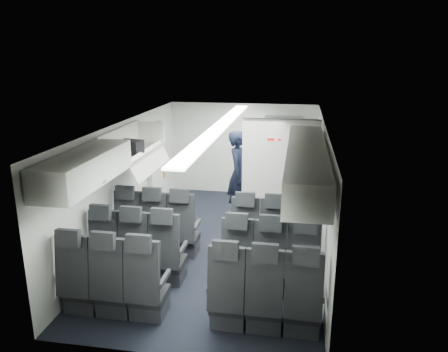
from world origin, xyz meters
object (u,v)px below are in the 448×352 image
(seat_row_rear, at_px, (187,293))
(carry_on_bag, at_px, (131,147))
(seat_row_mid, at_px, (202,260))
(boarding_door, at_px, (157,166))
(flight_attendant, at_px, (239,174))
(galley_unit, at_px, (282,159))
(seat_row_front, at_px, (214,235))

(seat_row_rear, height_order, carry_on_bag, carry_on_bag)
(seat_row_mid, distance_m, seat_row_rear, 0.90)
(boarding_door, bearing_deg, flight_attendant, -3.35)
(galley_unit, height_order, boarding_door, galley_unit)
(seat_row_rear, bearing_deg, seat_row_mid, 90.00)
(boarding_door, bearing_deg, seat_row_front, -51.84)
(seat_row_mid, xyz_separation_m, boarding_door, (-1.64, 2.99, 0.55))
(seat_row_mid, height_order, galley_unit, galley_unit)
(seat_row_rear, distance_m, galley_unit, 5.17)
(seat_row_front, bearing_deg, boarding_door, 128.16)
(seat_row_rear, height_order, flight_attendant, flight_attendant)
(carry_on_bag, bearing_deg, seat_row_front, 6.85)
(seat_row_front, bearing_deg, flight_attendant, 86.43)
(carry_on_bag, bearing_deg, flight_attendant, 62.25)
(seat_row_front, distance_m, galley_unit, 3.43)
(seat_row_rear, xyz_separation_m, boarding_door, (-1.64, 3.89, 0.55))
(seat_row_mid, bearing_deg, seat_row_front, 90.00)
(seat_row_front, xyz_separation_m, boarding_door, (-1.64, 2.09, 0.55))
(boarding_door, bearing_deg, galley_unit, 24.28)
(seat_row_rear, relative_size, galley_unit, 1.75)
(seat_row_front, relative_size, galley_unit, 1.75)
(seat_row_mid, distance_m, carry_on_bag, 2.22)
(seat_row_mid, relative_size, galley_unit, 1.75)
(galley_unit, bearing_deg, seat_row_rear, -100.65)
(galley_unit, distance_m, carry_on_bag, 4.02)
(boarding_door, xyz_separation_m, flight_attendant, (1.76, -0.10, -0.06))
(seat_row_mid, relative_size, seat_row_rear, 1.00)
(seat_row_mid, relative_size, carry_on_bag, 9.37)
(flight_attendant, relative_size, carry_on_bag, 5.05)
(flight_attendant, height_order, carry_on_bag, carry_on_bag)
(seat_row_rear, height_order, galley_unit, galley_unit)
(seat_row_front, xyz_separation_m, galley_unit, (0.95, 3.25, 0.55))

